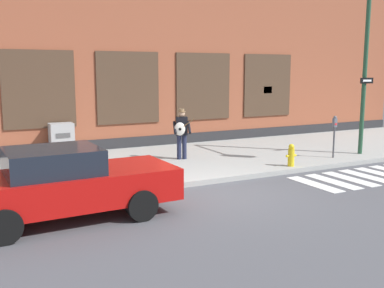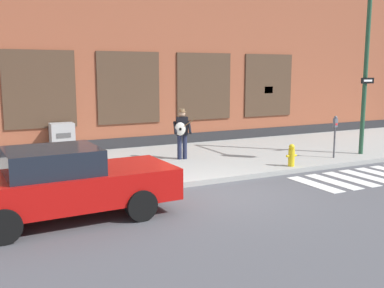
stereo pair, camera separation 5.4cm
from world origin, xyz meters
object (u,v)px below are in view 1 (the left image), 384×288
busker (181,131)px  parking_meter (334,130)px  red_car (63,183)px  fire_hydrant (291,155)px  utility_box (62,139)px

busker → parking_meter: bearing=-23.8°
red_car → parking_meter: 9.64m
red_car → busker: bearing=40.9°
parking_meter → fire_hydrant: parking_meter is taller
utility_box → parking_meter: bearing=-29.7°
busker → red_car: bearing=-139.1°
busker → fire_hydrant: bearing=-45.0°
fire_hydrant → utility_box: bearing=139.5°
busker → fire_hydrant: 3.66m
busker → fire_hydrant: (2.56, -2.55, -0.61)m
busker → utility_box: (-3.43, 2.57, -0.39)m
fire_hydrant → red_car: bearing=-168.3°
red_car → parking_meter: bearing=11.7°
red_car → fire_hydrant: red_car is taller
parking_meter → fire_hydrant: bearing=-168.3°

